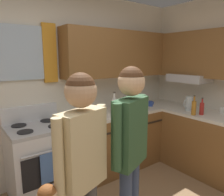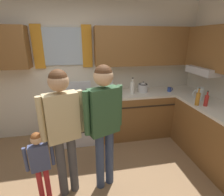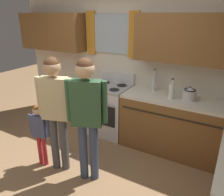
{
  "view_description": "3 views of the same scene",
  "coord_description": "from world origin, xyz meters",
  "px_view_note": "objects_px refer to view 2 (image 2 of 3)",
  "views": [
    {
      "loc": [
        -0.94,
        -0.95,
        1.7
      ],
      "look_at": [
        0.45,
        0.91,
        1.26
      ],
      "focal_mm": 34.48,
      "sensor_mm": 36.0,
      "label": 1
    },
    {
      "loc": [
        -0.04,
        -1.49,
        1.9
      ],
      "look_at": [
        0.41,
        0.87,
        1.05
      ],
      "focal_mm": 27.3,
      "sensor_mm": 36.0,
      "label": 2
    },
    {
      "loc": [
        1.68,
        -1.64,
        2.09
      ],
      "look_at": [
        0.36,
        0.66,
        1.08
      ],
      "focal_mm": 35.52,
      "sensor_mm": 36.0,
      "label": 3
    }
  ],
  "objects_px": {
    "mug_cobalt_blue": "(170,89)",
    "adult_in_plaid": "(104,116)",
    "stovetop_kettle": "(143,87)",
    "adult_holding_child": "(63,122)",
    "bottle_sauce_red": "(206,100)",
    "bottle_oil_amber": "(198,99)",
    "water_pitcher": "(199,94)",
    "bottle_tall_clear": "(112,85)",
    "stove_oven": "(75,117)",
    "small_child": "(40,160)",
    "bottle_milk_white": "(132,88)"
  },
  "relations": [
    {
      "from": "bottle_sauce_red",
      "to": "mug_cobalt_blue",
      "type": "xyz_separation_m",
      "value": [
        -0.17,
        0.81,
        -0.05
      ]
    },
    {
      "from": "bottle_oil_amber",
      "to": "bottle_sauce_red",
      "type": "distance_m",
      "value": 0.13
    },
    {
      "from": "bottle_milk_white",
      "to": "bottle_sauce_red",
      "type": "distance_m",
      "value": 1.25
    },
    {
      "from": "bottle_sauce_red",
      "to": "adult_holding_child",
      "type": "xyz_separation_m",
      "value": [
        -2.12,
        -0.37,
        0.02
      ]
    },
    {
      "from": "bottle_milk_white",
      "to": "bottle_sauce_red",
      "type": "height_order",
      "value": "bottle_milk_white"
    },
    {
      "from": "bottle_tall_clear",
      "to": "adult_holding_child",
      "type": "bearing_deg",
      "value": -120.39
    },
    {
      "from": "bottle_oil_amber",
      "to": "small_child",
      "type": "relative_size",
      "value": 0.3
    },
    {
      "from": "bottle_sauce_red",
      "to": "mug_cobalt_blue",
      "type": "relative_size",
      "value": 2.14
    },
    {
      "from": "adult_holding_child",
      "to": "adult_in_plaid",
      "type": "bearing_deg",
      "value": 4.12
    },
    {
      "from": "bottle_milk_white",
      "to": "water_pitcher",
      "type": "bearing_deg",
      "value": -28.78
    },
    {
      "from": "stove_oven",
      "to": "water_pitcher",
      "type": "xyz_separation_m",
      "value": [
        2.11,
        -0.62,
        0.54
      ]
    },
    {
      "from": "stove_oven",
      "to": "mug_cobalt_blue",
      "type": "xyz_separation_m",
      "value": [
        1.88,
        -0.06,
        0.48
      ]
    },
    {
      "from": "small_child",
      "to": "bottle_milk_white",
      "type": "bearing_deg",
      "value": 40.45
    },
    {
      "from": "small_child",
      "to": "bottle_oil_amber",
      "type": "bearing_deg",
      "value": 12.11
    },
    {
      "from": "bottle_oil_amber",
      "to": "mug_cobalt_blue",
      "type": "xyz_separation_m",
      "value": [
        -0.06,
        0.76,
        -0.07
      ]
    },
    {
      "from": "bottle_oil_amber",
      "to": "water_pitcher",
      "type": "bearing_deg",
      "value": 48.5
    },
    {
      "from": "mug_cobalt_blue",
      "to": "stovetop_kettle",
      "type": "bearing_deg",
      "value": 171.15
    },
    {
      "from": "adult_in_plaid",
      "to": "small_child",
      "type": "xyz_separation_m",
      "value": [
        -0.76,
        -0.1,
        -0.44
      ]
    },
    {
      "from": "water_pitcher",
      "to": "adult_in_plaid",
      "type": "bearing_deg",
      "value": -160.88
    },
    {
      "from": "bottle_tall_clear",
      "to": "mug_cobalt_blue",
      "type": "distance_m",
      "value": 1.15
    },
    {
      "from": "stove_oven",
      "to": "bottle_oil_amber",
      "type": "height_order",
      "value": "bottle_oil_amber"
    },
    {
      "from": "bottle_oil_amber",
      "to": "bottle_milk_white",
      "type": "height_order",
      "value": "bottle_milk_white"
    },
    {
      "from": "bottle_milk_white",
      "to": "small_child",
      "type": "distance_m",
      "value": 1.97
    },
    {
      "from": "bottle_milk_white",
      "to": "mug_cobalt_blue",
      "type": "distance_m",
      "value": 0.78
    },
    {
      "from": "bottle_tall_clear",
      "to": "bottle_sauce_red",
      "type": "distance_m",
      "value": 1.66
    },
    {
      "from": "stovetop_kettle",
      "to": "mug_cobalt_blue",
      "type": "bearing_deg",
      "value": -8.85
    },
    {
      "from": "mug_cobalt_blue",
      "to": "adult_in_plaid",
      "type": "distance_m",
      "value": 1.88
    },
    {
      "from": "stovetop_kettle",
      "to": "adult_holding_child",
      "type": "relative_size",
      "value": 0.17
    },
    {
      "from": "adult_holding_child",
      "to": "adult_in_plaid",
      "type": "height_order",
      "value": "adult_in_plaid"
    },
    {
      "from": "water_pitcher",
      "to": "bottle_tall_clear",
      "type": "bearing_deg",
      "value": 150.41
    },
    {
      "from": "bottle_tall_clear",
      "to": "water_pitcher",
      "type": "distance_m",
      "value": 1.57
    },
    {
      "from": "stove_oven",
      "to": "stovetop_kettle",
      "type": "distance_m",
      "value": 1.45
    },
    {
      "from": "stove_oven",
      "to": "bottle_milk_white",
      "type": "distance_m",
      "value": 1.24
    },
    {
      "from": "stove_oven",
      "to": "small_child",
      "type": "xyz_separation_m",
      "value": [
        -0.36,
        -1.32,
        0.12
      ]
    },
    {
      "from": "bottle_oil_amber",
      "to": "adult_in_plaid",
      "type": "distance_m",
      "value": 1.59
    },
    {
      "from": "stove_oven",
      "to": "small_child",
      "type": "distance_m",
      "value": 1.37
    },
    {
      "from": "mug_cobalt_blue",
      "to": "stove_oven",
      "type": "bearing_deg",
      "value": 178.02
    },
    {
      "from": "bottle_milk_white",
      "to": "stove_oven",
      "type": "bearing_deg",
      "value": 176.45
    },
    {
      "from": "stove_oven",
      "to": "small_child",
      "type": "bearing_deg",
      "value": -105.36
    },
    {
      "from": "bottle_oil_amber",
      "to": "mug_cobalt_blue",
      "type": "height_order",
      "value": "bottle_oil_amber"
    },
    {
      "from": "bottle_sauce_red",
      "to": "stove_oven",
      "type": "bearing_deg",
      "value": 156.78
    },
    {
      "from": "bottle_sauce_red",
      "to": "small_child",
      "type": "bearing_deg",
      "value": -169.68
    },
    {
      "from": "stove_oven",
      "to": "small_child",
      "type": "relative_size",
      "value": 1.17
    },
    {
      "from": "stovetop_kettle",
      "to": "water_pitcher",
      "type": "distance_m",
      "value": 1.0
    },
    {
      "from": "adult_in_plaid",
      "to": "adult_holding_child",
      "type": "bearing_deg",
      "value": -175.88
    },
    {
      "from": "mug_cobalt_blue",
      "to": "stovetop_kettle",
      "type": "xyz_separation_m",
      "value": [
        -0.53,
        0.08,
        0.05
      ]
    },
    {
      "from": "bottle_oil_amber",
      "to": "mug_cobalt_blue",
      "type": "bearing_deg",
      "value": 94.39
    },
    {
      "from": "bottle_sauce_red",
      "to": "adult_holding_child",
      "type": "bearing_deg",
      "value": -170.02
    },
    {
      "from": "mug_cobalt_blue",
      "to": "adult_holding_child",
      "type": "xyz_separation_m",
      "value": [
        -1.95,
        -1.19,
        0.07
      ]
    },
    {
      "from": "bottle_sauce_red",
      "to": "stovetop_kettle",
      "type": "relative_size",
      "value": 0.9
    }
  ]
}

